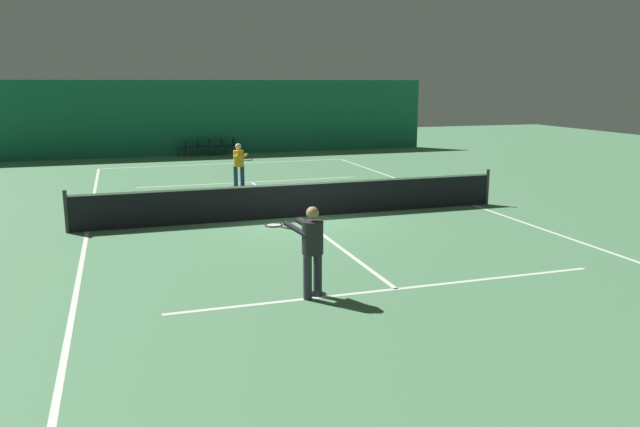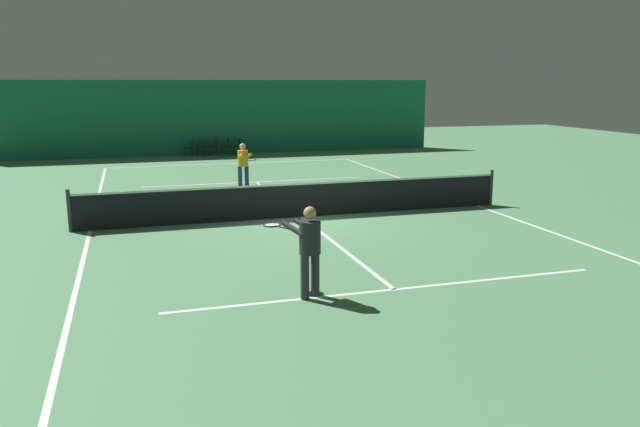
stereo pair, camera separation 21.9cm
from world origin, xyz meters
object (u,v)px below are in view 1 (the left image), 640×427
at_px(courtside_chair_3, 219,146).
at_px(courtside_chair_4, 231,145).
at_px(tennis_net, 299,199).
at_px(courtside_chair_0, 183,147).
at_px(player_near, 311,245).
at_px(courtside_chair_2, 208,146).
at_px(courtside_chair_1, 196,146).
at_px(player_far, 239,162).

height_order(courtside_chair_3, courtside_chair_4, same).
bearing_deg(tennis_net, courtside_chair_0, 95.84).
distance_m(player_near, courtside_chair_2, 21.67).
relative_size(courtside_chair_0, courtside_chair_1, 1.00).
xyz_separation_m(courtside_chair_0, courtside_chair_1, (0.60, 0.00, 0.00)).
relative_size(courtside_chair_1, courtside_chair_2, 1.00).
relative_size(courtside_chair_1, courtside_chair_3, 1.00).
bearing_deg(player_near, player_far, -33.46).
xyz_separation_m(courtside_chair_0, courtside_chair_2, (1.19, 0.00, 0.00)).
height_order(tennis_net, courtside_chair_0, tennis_net).
distance_m(player_far, courtside_chair_1, 10.13).
xyz_separation_m(player_near, courtside_chair_3, (1.81, 21.64, -0.45)).
bearing_deg(courtside_chair_4, player_near, -6.35).
bearing_deg(player_near, tennis_net, -43.00).
relative_size(player_near, courtside_chair_0, 1.91).
height_order(player_near, courtside_chair_4, player_near).
xyz_separation_m(tennis_net, courtside_chair_3, (0.22, 15.33, -0.03)).
bearing_deg(tennis_net, courtside_chair_2, 91.40).
relative_size(courtside_chair_2, courtside_chair_4, 1.00).
height_order(courtside_chair_0, courtside_chair_4, same).
bearing_deg(courtside_chair_1, courtside_chair_2, 90.00).
relative_size(player_far, courtside_chair_2, 1.86).
distance_m(tennis_net, courtside_chair_0, 15.41).
height_order(player_far, courtside_chair_0, player_far).
height_order(tennis_net, player_near, player_near).
bearing_deg(courtside_chair_0, player_near, -0.05).
relative_size(player_near, courtside_chair_2, 1.91).
bearing_deg(courtside_chair_3, courtside_chair_0, -90.00).
height_order(player_near, player_far, player_near).
bearing_deg(courtside_chair_1, courtside_chair_4, 90.00).
xyz_separation_m(player_far, courtside_chair_4, (1.48, 10.12, -0.43)).
bearing_deg(courtside_chair_0, tennis_net, 5.84).
bearing_deg(tennis_net, player_near, -104.12).
bearing_deg(courtside_chair_3, tennis_net, -0.83).
bearing_deg(courtside_chair_3, player_near, -4.78).
distance_m(courtside_chair_3, courtside_chair_4, 0.60).
bearing_deg(player_far, player_near, -11.94).
bearing_deg(courtside_chair_3, courtside_chair_2, -90.00).
height_order(tennis_net, courtside_chair_3, tennis_net).
relative_size(tennis_net, courtside_chair_4, 14.29).
height_order(courtside_chair_1, courtside_chair_2, same).
xyz_separation_m(tennis_net, player_far, (-0.67, 5.21, 0.40)).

